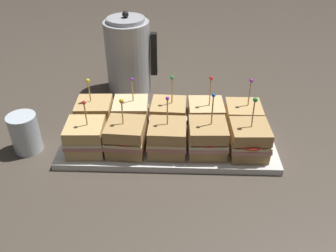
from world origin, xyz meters
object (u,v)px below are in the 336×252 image
Objects in this scene: sandwich_back_left at (131,115)px; drinking_glass at (25,133)px; sandwich_front_far_right at (249,140)px; sandwich_front_center at (167,138)px; sandwich_back_right at (205,117)px; sandwich_back_far_left at (95,115)px; serving_platter at (168,142)px; sandwich_front_left at (126,138)px; sandwich_back_far_right at (243,118)px; sandwich_front_right at (207,139)px; kettle_steel at (128,56)px; sandwich_back_center at (169,116)px; sandwich_front_far_left at (86,137)px.

drinking_glass is at bearing -162.52° from sandwich_back_left.
sandwich_front_center is at bearing 178.93° from sandwich_front_far_right.
sandwich_front_center is at bearing -2.77° from drinking_glass.
sandwich_back_right is 1.60× the size of drinking_glass.
sandwich_back_far_left is at bearing 165.84° from sandwich_front_far_right.
serving_platter is 3.74× the size of sandwich_front_left.
sandwich_back_far_right is (0.20, 0.05, 0.05)m from serving_platter.
sandwich_front_right is 0.44m from kettle_steel.
sandwich_back_center is at bearing 44.98° from sandwich_front_left.
sandwich_front_far_right is 0.61× the size of kettle_steel.
kettle_steel reaches higher than sandwich_back_right.
sandwich_back_far_left is (-0.30, 0.10, 0.00)m from sandwich_front_right.
sandwich_back_right is at bearing 44.44° from sandwich_front_center.
sandwich_back_far_left is at bearing 25.86° from drinking_glass.
sandwich_front_far_left is 0.10m from sandwich_back_far_left.
serving_platter is 3.48× the size of sandwich_front_far_right.
sandwich_front_far_left is 0.91× the size of sandwich_front_far_right.
sandwich_back_far_left is 0.18m from drinking_glass.
sandwich_back_far_right is (0.40, 0.10, 0.00)m from sandwich_front_far_left.
sandwich_back_far_right reaches higher than drinking_glass.
sandwich_front_center is 0.92× the size of sandwich_front_right.
sandwich_front_right is 1.61× the size of drinking_glass.
sandwich_back_far_left is 0.20m from sandwich_back_center.
sandwich_back_far_right is at bearing -0.11° from sandwich_back_left.
kettle_steel is at bearing 80.22° from sandwich_front_far_left.
sandwich_front_center is 0.14m from sandwich_back_right.
serving_platter is 0.21m from sandwich_back_far_left.
sandwich_front_far_right reaches higher than sandwich_back_left.
sandwich_front_left is 1.00× the size of sandwich_back_far_left.
sandwich_back_right is (0.10, 0.05, 0.05)m from serving_platter.
sandwich_back_far_left reaches higher than drinking_glass.
sandwich_back_left is at bearing 17.48° from drinking_glass.
sandwich_back_center reaches higher than drinking_glass.
serving_platter is 0.12m from sandwich_back_left.
sandwich_back_far_left is at bearing 134.41° from sandwich_front_left.
kettle_steel is (-0.14, 0.36, 0.06)m from sandwich_front_center.
sandwich_front_left is 0.99× the size of sandwich_back_left.
serving_platter is 3.83× the size of sandwich_front_far_left.
sandwich_back_far_right is (0.10, 0.00, -0.00)m from sandwich_back_right.
sandwich_back_center reaches higher than sandwich_front_left.
serving_platter is at bearing 153.49° from sandwich_front_right.
sandwich_front_far_left is 0.95× the size of sandwich_front_center.
sandwich_front_far_left is at bearing -134.00° from sandwich_back_left.
sandwich_back_far_left is at bearing 161.94° from sandwich_front_right.
sandwich_front_far_left is at bearing -90.97° from sandwich_back_far_left.
sandwich_front_far_right is at bearing -1.07° from sandwich_front_center.
drinking_glass is (-0.56, 0.02, -0.01)m from sandwich_front_far_right.
sandwich_front_right is (0.10, -0.05, 0.05)m from serving_platter.
serving_platter is at bearing 27.08° from sandwich_front_left.
serving_platter is at bearing -13.54° from sandwich_back_far_left.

